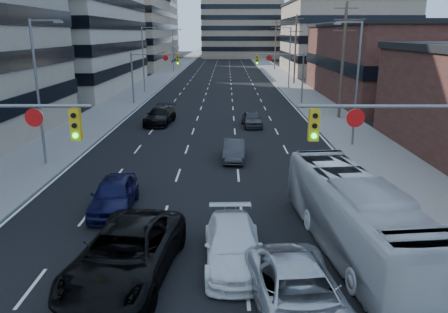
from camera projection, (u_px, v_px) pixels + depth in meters
name	position (u px, v px, depth m)	size (l,w,h in m)	color
road_surface	(223.00, 61.00, 133.77)	(18.00, 300.00, 0.02)	black
sidewalk_left	(186.00, 60.00, 133.82)	(5.00, 300.00, 0.15)	slate
sidewalk_right	(261.00, 60.00, 133.68)	(5.00, 300.00, 0.15)	slate
office_left_far	(121.00, 34.00, 102.87)	(20.00, 30.00, 16.00)	gray
storefront_right_mid	(407.00, 63.00, 55.44)	(20.00, 30.00, 9.00)	#472119
office_right_far	(341.00, 39.00, 91.30)	(22.00, 28.00, 14.00)	gray
bg_block_left	(137.00, 27.00, 140.83)	(24.00, 24.00, 20.00)	#ADA089
bg_block_right	(329.00, 40.00, 131.93)	(22.00, 22.00, 12.00)	gray
signal_near_right	(409.00, 148.00, 15.18)	(6.59, 0.33, 6.00)	slate
signal_far_left	(152.00, 67.00, 50.87)	(6.09, 0.33, 6.00)	slate
signal_far_right	(283.00, 68.00, 50.78)	(6.09, 0.33, 6.00)	slate
utility_pole_block	(343.00, 59.00, 41.69)	(2.20, 0.28, 11.00)	#4C3D2D
utility_pole_midblock	(295.00, 48.00, 70.55)	(2.20, 0.28, 11.00)	#4C3D2D
utility_pole_distant	(275.00, 44.00, 99.41)	(2.20, 0.28, 11.00)	#4C3D2D
streetlight_left_near	(40.00, 86.00, 26.64)	(2.03, 0.22, 9.00)	slate
streetlight_left_mid	(144.00, 56.00, 60.31)	(2.03, 0.22, 9.00)	slate
streetlight_left_far	(174.00, 48.00, 93.98)	(2.03, 0.22, 9.00)	slate
streetlight_right_near	(355.00, 78.00, 31.32)	(2.03, 0.22, 9.00)	slate
streetlight_right_far	(289.00, 55.00, 64.99)	(2.03, 0.22, 9.00)	slate
black_pickup	(126.00, 254.00, 14.91)	(3.03, 6.57, 1.83)	black
white_van	(233.00, 245.00, 15.92)	(2.06, 5.07, 1.47)	white
silver_suv	(299.00, 295.00, 12.77)	(2.62, 5.69, 1.58)	#BCBCC1
transit_bus	(355.00, 216.00, 16.63)	(2.48, 10.59, 2.95)	silver
sedan_blue	(114.00, 194.00, 20.73)	(1.90, 4.71, 1.61)	black
sedan_grey_center	(234.00, 150.00, 29.10)	(1.40, 4.00, 1.32)	#2D2D2F
sedan_black_far	(160.00, 116.00, 40.48)	(2.20, 5.40, 1.57)	black
sedan_grey_right	(252.00, 119.00, 39.49)	(1.64, 4.08, 1.39)	#363639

